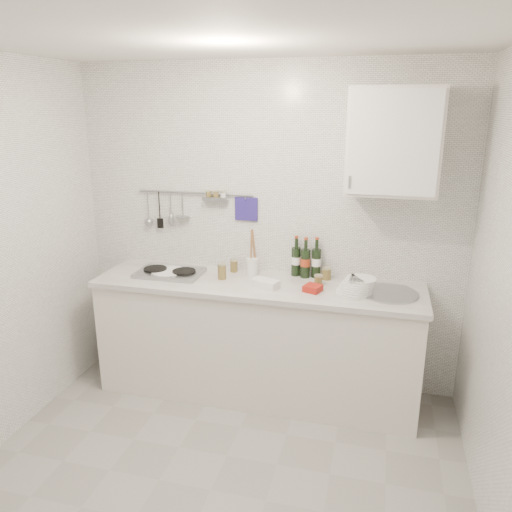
{
  "coord_description": "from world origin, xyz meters",
  "views": [
    {
      "loc": [
        0.86,
        -2.27,
        2.18
      ],
      "look_at": [
        0.04,
        0.9,
        1.19
      ],
      "focal_mm": 35.0,
      "sensor_mm": 36.0,
      "label": 1
    }
  ],
  "objects_px": {
    "plate_stack_sink": "(357,286)",
    "wine_bottles": "(306,257)",
    "wall_cabinet": "(393,141)",
    "plate_stack_hob": "(167,273)",
    "utensil_crock": "(252,264)"
  },
  "relations": [
    {
      "from": "plate_stack_hob",
      "to": "utensil_crock",
      "type": "distance_m",
      "value": 0.66
    },
    {
      "from": "plate_stack_hob",
      "to": "plate_stack_sink",
      "type": "distance_m",
      "value": 1.44
    },
    {
      "from": "utensil_crock",
      "to": "plate_stack_sink",
      "type": "bearing_deg",
      "value": -13.86
    },
    {
      "from": "wall_cabinet",
      "to": "utensil_crock",
      "type": "xyz_separation_m",
      "value": [
        -0.98,
        0.04,
        -0.94
      ]
    },
    {
      "from": "plate_stack_sink",
      "to": "wine_bottles",
      "type": "distance_m",
      "value": 0.49
    },
    {
      "from": "plate_stack_sink",
      "to": "wine_bottles",
      "type": "xyz_separation_m",
      "value": [
        -0.4,
        0.26,
        0.1
      ]
    },
    {
      "from": "plate_stack_sink",
      "to": "utensil_crock",
      "type": "relative_size",
      "value": 0.74
    },
    {
      "from": "wall_cabinet",
      "to": "wine_bottles",
      "type": "relative_size",
      "value": 2.26
    },
    {
      "from": "utensil_crock",
      "to": "wine_bottles",
      "type": "bearing_deg",
      "value": 8.9
    },
    {
      "from": "plate_stack_hob",
      "to": "wall_cabinet",
      "type": "bearing_deg",
      "value": 4.67
    },
    {
      "from": "wine_bottles",
      "to": "plate_stack_sink",
      "type": "bearing_deg",
      "value": -33.07
    },
    {
      "from": "wall_cabinet",
      "to": "plate_stack_sink",
      "type": "xyz_separation_m",
      "value": [
        -0.17,
        -0.16,
        -0.98
      ]
    },
    {
      "from": "plate_stack_hob",
      "to": "wine_bottles",
      "type": "height_order",
      "value": "wine_bottles"
    },
    {
      "from": "wall_cabinet",
      "to": "utensil_crock",
      "type": "relative_size",
      "value": 1.9
    },
    {
      "from": "plate_stack_hob",
      "to": "wine_bottles",
      "type": "relative_size",
      "value": 0.9
    }
  ]
}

